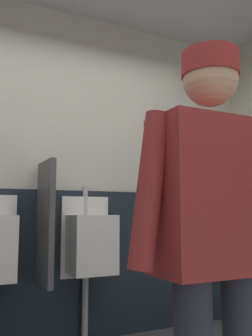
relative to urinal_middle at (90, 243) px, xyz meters
The scene contains 5 objects.
wall_back 0.69m from the urinal_middle, 141.19° to the left, with size 4.43×0.12×2.75m, color beige.
wainscot_band_back 0.36m from the urinal_middle, 152.10° to the left, with size 3.83×0.03×1.20m, color #19232D.
urinal_middle is the anchor object (origin of this frame).
privacy_divider_panel 0.42m from the urinal_middle, 169.35° to the right, with size 0.04×0.40×0.90m, color #4C4C51.
person 1.67m from the urinal_middle, 93.98° to the right, with size 0.69×0.60×1.65m.
Camera 1 is at (-0.75, -1.40, 1.02)m, focal length 38.92 mm.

